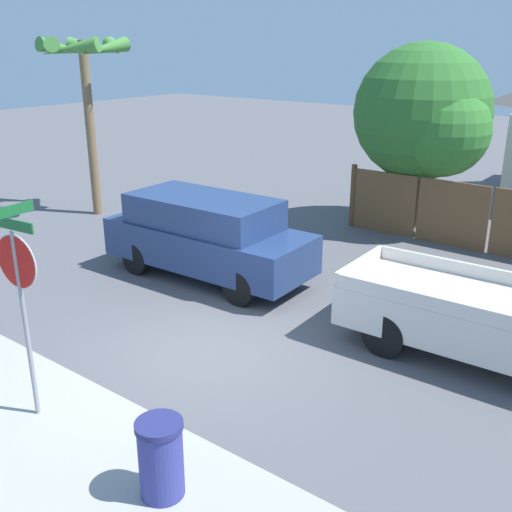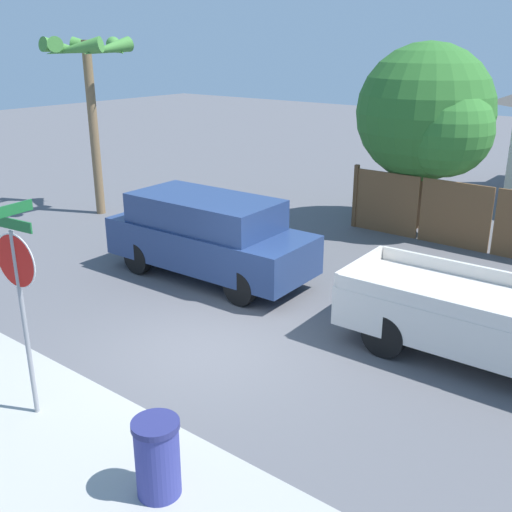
{
  "view_description": "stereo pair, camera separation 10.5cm",
  "coord_description": "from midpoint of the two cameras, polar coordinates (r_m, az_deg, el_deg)",
  "views": [
    {
      "loc": [
        6.57,
        -7.12,
        5.25
      ],
      "look_at": [
        0.39,
        0.93,
        1.6
      ],
      "focal_mm": 42.0,
      "sensor_mm": 36.0,
      "label": 1
    },
    {
      "loc": [
        6.65,
        -7.06,
        5.25
      ],
      "look_at": [
        0.39,
        0.93,
        1.6
      ],
      "focal_mm": 42.0,
      "sensor_mm": 36.0,
      "label": 2
    }
  ],
  "objects": [
    {
      "name": "stop_sign",
      "position": [
        8.88,
        -21.96,
        -2.0
      ],
      "size": [
        0.85,
        0.76,
        3.21
      ],
      "rotation": [
        0.0,
        0.0,
        0.12
      ],
      "color": "gray",
      "rests_on": "ground"
    },
    {
      "name": "palm_tree",
      "position": [
        19.38,
        -16.2,
        17.18
      ],
      "size": [
        2.66,
        2.86,
        5.38
      ],
      "color": "brown",
      "rests_on": "ground"
    },
    {
      "name": "sidewalk_strip",
      "position": [
        9.13,
        -20.92,
        -16.79
      ],
      "size": [
        36.0,
        3.2,
        0.01
      ],
      "color": "#A3A39E",
      "rests_on": "ground"
    },
    {
      "name": "orange_pickup",
      "position": [
        10.9,
        22.94,
        -5.76
      ],
      "size": [
        5.34,
        2.13,
        1.67
      ],
      "rotation": [
        0.0,
        0.0,
        0.03
      ],
      "color": "silver",
      "rests_on": "ground"
    },
    {
      "name": "ground_plane",
      "position": [
        11.03,
        -4.91,
        -8.74
      ],
      "size": [
        80.0,
        80.0,
        0.0
      ],
      "primitive_type": "plane",
      "color": "#56565B"
    },
    {
      "name": "red_suv",
      "position": [
        13.87,
        -4.91,
        2.04
      ],
      "size": [
        5.03,
        2.07,
        1.93
      ],
      "rotation": [
        0.0,
        0.0,
        0.03
      ],
      "color": "navy",
      "rests_on": "ground"
    },
    {
      "name": "oak_tree",
      "position": [
        17.81,
        15.75,
        12.67
      ],
      "size": [
        4.03,
        3.84,
        5.28
      ],
      "color": "brown",
      "rests_on": "ground"
    },
    {
      "name": "trash_bin",
      "position": [
        7.7,
        -9.45,
        -18.47
      ],
      "size": [
        0.58,
        0.58,
        1.03
      ],
      "color": "navy",
      "rests_on": "ground"
    }
  ]
}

